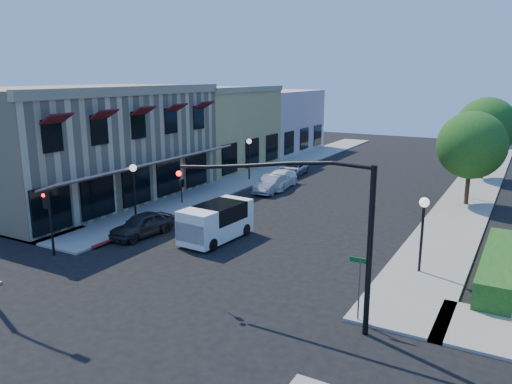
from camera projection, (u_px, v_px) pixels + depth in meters
The scene contains 22 objects.
ground at pixel (159, 301), 19.96m from camera, with size 120.00×120.00×0.00m, color black.
sidewalk_left at pixel (273, 170), 47.03m from camera, with size 3.50×50.00×0.12m, color gray.
sidewalk_right at pixel (473, 190), 38.73m from camera, with size 3.50×50.00×0.12m, color gray.
curb_red_strip at pixel (156, 225), 30.03m from camera, with size 0.25×10.00×0.06m, color maroon.
corner_brick_building at pixel (88, 144), 35.71m from camera, with size 11.77×18.20×8.10m.
yellow_stucco_building at pixel (207, 127), 48.53m from camera, with size 10.00×12.00×7.60m, color tan.
pink_stucco_building at pixel (265, 121), 58.79m from camera, with size 10.00×12.00×7.00m, color beige.
hedge at pixel (498, 280), 22.05m from camera, with size 1.40×8.00×1.10m, color #165017.
street_tree_a at pixel (472, 145), 33.51m from camera, with size 4.56×4.56×6.48m.
street_tree_b at pixel (486, 127), 41.92m from camera, with size 4.94×4.94×7.02m.
signal_mast_arm at pixel (311, 213), 17.51m from camera, with size 8.01×0.39×6.00m.
secondary_signal at pixel (48, 211), 24.42m from camera, with size 0.28×0.42×3.32m.
street_name_sign at pixel (360, 279), 17.88m from camera, with size 0.80×0.06×2.50m.
lamppost_left_near at pixel (134, 178), 30.16m from camera, with size 0.44×0.44×3.57m.
lamppost_left_far at pixel (249, 149), 42.05m from camera, with size 0.44×0.44×3.57m.
lamppost_right_near at pixel (423, 216), 22.09m from camera, with size 0.44×0.44×3.57m.
lamppost_right_far at pixel (468, 162), 35.68m from camera, with size 0.44×0.44×3.57m.
white_van at pixel (216, 220), 27.03m from camera, with size 2.23×4.59×1.98m.
parked_car_a at pixel (142, 225), 27.85m from camera, with size 1.55×3.85×1.31m, color black.
parked_car_b at pixel (271, 184), 38.23m from camera, with size 1.39×3.99×1.31m, color #B2B3B7.
parked_car_c at pixel (279, 179), 39.78m from camera, with size 1.86×4.58×1.33m, color white.
parked_car_d at pixel (293, 169), 44.86m from camera, with size 1.86×4.03×1.12m, color #9C9EA1.
Camera 1 is at (12.38, -14.18, 8.85)m, focal length 35.00 mm.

